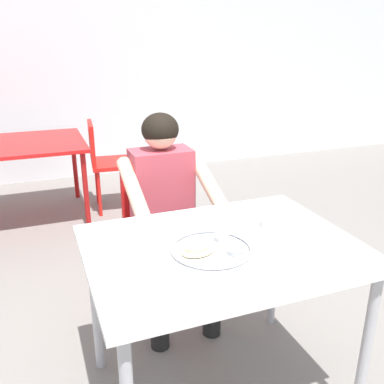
% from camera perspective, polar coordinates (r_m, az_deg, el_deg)
% --- Properties ---
extents(ground_plane, '(12.00, 12.00, 0.05)m').
position_cam_1_polar(ground_plane, '(2.27, 4.21, -24.29)').
color(ground_plane, slate).
extents(back_wall, '(12.00, 0.12, 3.40)m').
position_cam_1_polar(back_wall, '(5.09, -13.80, 21.12)').
color(back_wall, silver).
rests_on(back_wall, ground).
extents(table_foreground, '(1.10, 0.83, 0.76)m').
position_cam_1_polar(table_foreground, '(1.79, 4.06, -9.38)').
color(table_foreground, white).
rests_on(table_foreground, ground).
extents(thali_tray, '(0.33, 0.33, 0.03)m').
position_cam_1_polar(thali_tray, '(1.69, 2.62, -7.66)').
color(thali_tray, '#B7BABF').
rests_on(thali_tray, table_foreground).
extents(drinking_cup, '(0.08, 0.08, 0.09)m').
position_cam_1_polar(drinking_cup, '(1.91, 10.61, -3.41)').
color(drinking_cup, white).
rests_on(drinking_cup, table_foreground).
extents(chair_foreground, '(0.40, 0.40, 0.84)m').
position_cam_1_polar(chair_foreground, '(2.63, -4.79, -3.99)').
color(chair_foreground, red).
rests_on(chair_foreground, ground).
extents(diner_foreground, '(0.49, 0.55, 1.18)m').
position_cam_1_polar(diner_foreground, '(2.36, -3.42, -1.20)').
color(diner_foreground, black).
rests_on(diner_foreground, ground).
extents(table_background_red, '(0.96, 0.93, 0.71)m').
position_cam_1_polar(table_background_red, '(3.98, -21.26, 5.28)').
color(table_background_red, red).
rests_on(table_background_red, ground).
extents(chair_red_right, '(0.48, 0.47, 0.84)m').
position_cam_1_polar(chair_red_right, '(4.04, -11.45, 4.48)').
color(chair_red_right, red).
rests_on(chair_red_right, ground).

